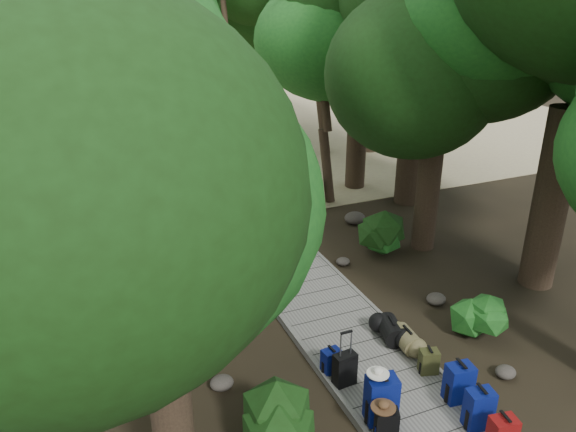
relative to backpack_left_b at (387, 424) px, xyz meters
name	(u,v)px	position (x,y,z in m)	size (l,w,h in m)	color
ground	(321,309)	(0.77, 3.76, -0.42)	(120.00, 120.00, 0.00)	#2C2316
sand_beach	(166,132)	(0.77, 19.76, -0.41)	(40.00, 22.00, 0.02)	tan
boardwalk	(302,285)	(0.77, 4.76, -0.36)	(2.00, 12.00, 0.12)	gray
backpack_left_b	(387,424)	(0.00, 0.00, 0.00)	(0.33, 0.24, 0.61)	black
backpack_left_c	(381,397)	(0.15, 0.39, 0.13)	(0.47, 0.34, 0.87)	navy
backpack_left_d	(331,360)	(-0.03, 1.73, -0.06)	(0.32, 0.23, 0.49)	navy
backpack_right_b	(479,407)	(1.44, -0.30, 0.06)	(0.40, 0.28, 0.73)	navy
backpack_right_c	(459,381)	(1.55, 0.30, 0.06)	(0.42, 0.30, 0.73)	navy
backpack_right_d	(429,360)	(1.52, 1.05, -0.06)	(0.32, 0.23, 0.49)	#3D411C
duffel_right_khaki	(407,339)	(1.55, 1.77, -0.11)	(0.39, 0.59, 0.39)	olive
duffel_right_black	(391,330)	(1.44, 2.13, -0.10)	(0.41, 0.65, 0.41)	black
suitcase_on_boardwalk	(345,369)	(0.03, 1.35, -0.01)	(0.39, 0.21, 0.60)	black
lone_suitcase_on_sand	(227,179)	(1.09, 11.52, -0.08)	(0.42, 0.24, 0.66)	black
hat_brown	(384,404)	(-0.06, 0.03, 0.36)	(0.37, 0.37, 0.11)	#51351E
hat_white	(378,371)	(0.07, 0.43, 0.62)	(0.35, 0.35, 0.12)	silver
kayak	(122,182)	(-2.05, 13.13, -0.25)	(0.69, 3.14, 0.31)	#A80E16
sun_lounger	(286,153)	(4.13, 13.70, -0.12)	(0.56, 1.75, 0.56)	silver
tree_right_c	(439,83)	(4.51, 5.43, 3.79)	(4.87, 4.87, 8.42)	black
tree_right_d	(425,2)	(5.96, 8.28, 5.41)	(6.37, 6.37, 11.68)	black
tree_right_e	(361,44)	(5.12, 10.12, 4.18)	(5.12, 5.12, 9.21)	black
tree_right_f	(376,28)	(7.73, 13.59, 4.31)	(5.30, 5.30, 9.47)	black
tree_left_a	(157,275)	(-3.07, 0.02, 3.15)	(4.29, 4.29, 7.14)	black
tree_left_b	(48,110)	(-3.89, 3.44, 4.28)	(5.22, 5.22, 9.40)	black
tree_left_c	(107,136)	(-2.89, 6.32, 3.08)	(4.03, 4.03, 7.01)	black
tree_back_a	(120,41)	(-0.89, 19.32, 3.65)	(4.71, 4.71, 8.15)	black
tree_back_b	(192,19)	(2.43, 20.30, 4.36)	(5.36, 5.36, 9.57)	black
tree_back_c	(272,11)	(5.75, 19.19, 4.64)	(5.63, 5.63, 10.14)	black
tree_back_d	(7,37)	(-4.92, 17.67, 4.09)	(5.42, 5.42, 9.03)	black
palm_right_a	(333,90)	(3.85, 9.43, 2.98)	(4.00, 4.00, 6.82)	#103B11
palm_right_b	(325,35)	(5.91, 14.18, 4.05)	(4.64, 4.64, 8.96)	#103B11
palm_right_c	(242,64)	(3.54, 16.90, 2.79)	(4.04, 4.04, 6.42)	#103B11
palm_left_a	(70,118)	(-3.45, 9.60, 2.79)	(4.04, 4.04, 6.43)	#103B11
rock_left_b	(222,383)	(-1.88, 2.18, -0.31)	(0.41, 0.37, 0.23)	#4C473F
rock_left_c	(237,297)	(-0.79, 4.65, -0.27)	(0.57, 0.51, 0.31)	#4C473F
rock_left_d	(193,269)	(-1.32, 6.39, -0.35)	(0.28, 0.25, 0.16)	#4C473F
rock_right_a	(506,372)	(2.79, 0.53, -0.32)	(0.37, 0.33, 0.20)	#4C473F
rock_right_b	(436,299)	(3.14, 2.99, -0.31)	(0.43, 0.39, 0.24)	#4C473F
rock_right_c	(343,261)	(2.13, 5.33, -0.33)	(0.34, 0.31, 0.19)	#4C473F
rock_right_d	(355,218)	(3.63, 7.43, -0.26)	(0.60, 0.54, 0.33)	#4C473F
shrub_left_a	(273,425)	(-1.60, 0.49, 0.13)	(1.24, 1.24, 1.12)	#174D18
shrub_left_b	(224,279)	(-0.95, 5.10, -0.01)	(0.92, 0.92, 0.82)	#174D18
shrub_left_c	(150,224)	(-1.92, 8.55, 0.04)	(1.04, 1.04, 0.94)	#174D18
shrub_right_a	(479,318)	(3.09, 1.65, 0.04)	(1.03, 1.03, 0.93)	#174D18
shrub_right_b	(379,232)	(3.25, 5.58, 0.15)	(1.27, 1.27, 1.14)	#174D18
shrub_right_c	(308,190)	(3.06, 9.37, 0.00)	(0.94, 0.94, 0.85)	#174D18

